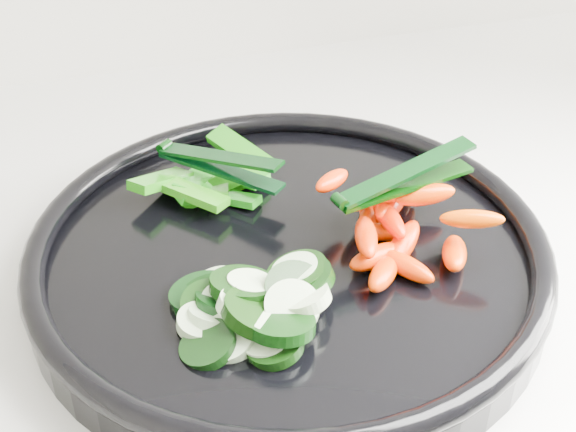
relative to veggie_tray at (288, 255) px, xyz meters
name	(u,v)px	position (x,y,z in m)	size (l,w,h in m)	color
veggie_tray	(288,255)	(0.00, 0.00, 0.00)	(0.43, 0.43, 0.04)	black
cucumber_pile	(246,305)	(-0.05, -0.06, 0.01)	(0.12, 0.12, 0.04)	black
carrot_pile	(395,218)	(0.08, -0.01, 0.02)	(0.12, 0.15, 0.05)	#E54400
pepper_pile	(211,181)	(-0.03, 0.09, 0.01)	(0.12, 0.11, 0.04)	#166209
tong_carrot	(402,180)	(0.08, -0.01, 0.05)	(0.11, 0.04, 0.02)	black
tong_pepper	(216,162)	(-0.03, 0.09, 0.03)	(0.09, 0.09, 0.02)	black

